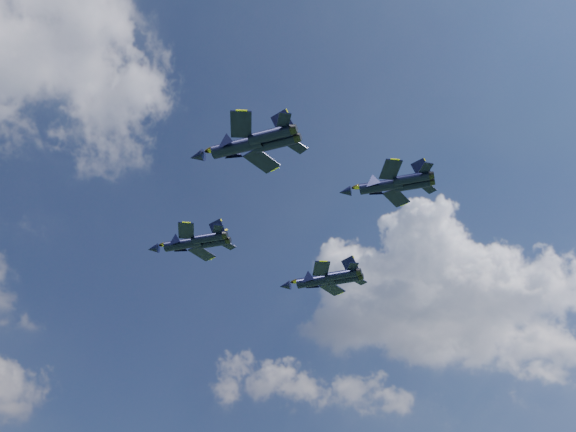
# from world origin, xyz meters

# --- Properties ---
(jet_lead) EXTENTS (11.56, 13.25, 3.40)m
(jet_lead) POSITION_xyz_m (-3.63, 11.22, 58.63)
(jet_lead) COLOR black
(jet_left) EXTENTS (12.22, 15.10, 3.78)m
(jet_left) POSITION_xyz_m (-8.50, -11.88, 59.17)
(jet_left) COLOR black
(jet_right) EXTENTS (12.27, 14.86, 3.74)m
(jet_right) POSITION_xyz_m (21.47, 10.02, 60.17)
(jet_right) COLOR black
(jet_slot) EXTENTS (12.01, 13.55, 3.50)m
(jet_slot) POSITION_xyz_m (14.61, -14.23, 62.20)
(jet_slot) COLOR black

